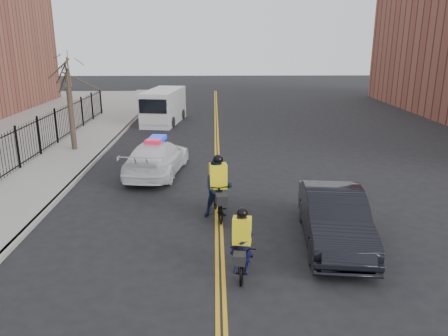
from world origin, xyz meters
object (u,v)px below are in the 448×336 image
at_px(police_cruiser, 157,158).
at_px(cyclist_near, 242,251).
at_px(cargo_van, 163,107).
at_px(dark_sedan, 334,218).
at_px(cyclist_far, 218,193).

height_order(police_cruiser, cyclist_near, cyclist_near).
distance_m(police_cruiser, cargo_van, 12.33).
distance_m(police_cruiser, dark_sedan, 9.23).
distance_m(cargo_van, cyclist_near, 21.39).
bearing_deg(dark_sedan, cyclist_far, 154.15).
distance_m(dark_sedan, cyclist_near, 3.27).
height_order(dark_sedan, cyclist_near, cyclist_near).
xyz_separation_m(police_cruiser, cyclist_far, (2.67, -4.92, 0.10)).
bearing_deg(police_cruiser, dark_sedan, 138.48).
bearing_deg(cyclist_near, police_cruiser, 118.94).
relative_size(police_cruiser, cargo_van, 0.92).
bearing_deg(cyclist_far, police_cruiser, 111.04).
height_order(cargo_van, cyclist_near, cargo_van).
xyz_separation_m(police_cruiser, cargo_van, (-1.07, 12.28, 0.39)).
xyz_separation_m(dark_sedan, cyclist_near, (-2.80, -1.68, -0.18)).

